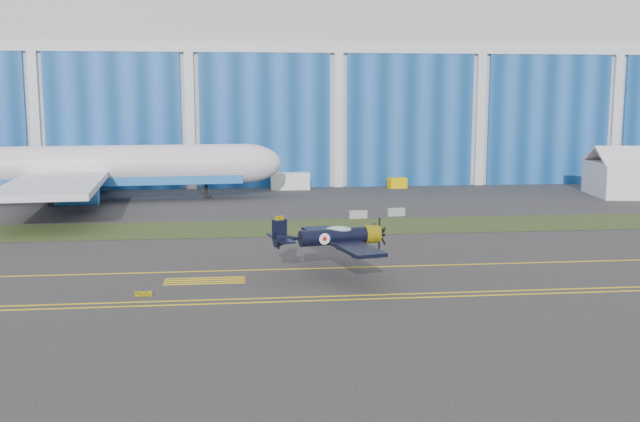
{
  "coord_description": "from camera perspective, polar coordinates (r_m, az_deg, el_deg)",
  "views": [
    {
      "loc": [
        -15.65,
        -62.89,
        13.53
      ],
      "look_at": [
        -8.29,
        1.21,
        3.68
      ],
      "focal_mm": 42.0,
      "sensor_mm": 36.0,
      "label": 1
    }
  ],
  "objects": [
    {
      "name": "jetliner",
      "position": [
        101.67,
        -18.15,
        6.48
      ],
      "size": [
        63.29,
        54.98,
        20.76
      ],
      "rotation": [
        0.0,
        0.0,
        0.08
      ],
      "color": "white",
      "rests_on": "ground"
    },
    {
      "name": "taxiway_centreline",
      "position": [
        61.47,
        8.39,
        -4.12
      ],
      "size": [
        200.0,
        0.2,
        0.02
      ],
      "primitive_type": "cube",
      "color": "yellow",
      "rests_on": "ground"
    },
    {
      "name": "tug",
      "position": [
        112.91,
        5.9,
        2.15
      ],
      "size": [
        2.88,
        2.06,
        1.55
      ],
      "primitive_type": "cube",
      "rotation": [
        0.0,
        0.0,
        0.16
      ],
      "color": "#F2C300",
      "rests_on": "ground"
    },
    {
      "name": "guard_board_left",
      "position": [
        52.99,
        -13.29,
        -6.15
      ],
      "size": [
        1.2,
        0.15,
        0.35
      ],
      "primitive_type": "cube",
      "color": "yellow",
      "rests_on": "ground"
    },
    {
      "name": "shipping_container",
      "position": [
        110.71,
        -2.29,
        2.3
      ],
      "size": [
        5.72,
        2.33,
        2.47
      ],
      "primitive_type": "cube",
      "rotation": [
        0.0,
        0.0,
        0.01
      ],
      "color": "white",
      "rests_on": "ground"
    },
    {
      "name": "edge_line_near",
      "position": [
        52.62,
        11.06,
        -6.37
      ],
      "size": [
        80.0,
        0.2,
        0.02
      ],
      "primitive_type": "cube",
      "color": "yellow",
      "rests_on": "ground"
    },
    {
      "name": "ground",
      "position": [
        66.2,
        7.28,
        -3.18
      ],
      "size": [
        260.0,
        260.0,
        0.0
      ],
      "primitive_type": "plane",
      "color": "#393637",
      "rests_on": "ground"
    },
    {
      "name": "hold_short_ladder",
      "position": [
        56.48,
        -8.78,
        -5.27
      ],
      "size": [
        6.0,
        2.4,
        0.02
      ],
      "primitive_type": null,
      "color": "yellow",
      "rests_on": "ground"
    },
    {
      "name": "barrier_a",
      "position": [
        84.18,
        2.92,
        -0.27
      ],
      "size": [
        2.03,
        0.7,
        0.9
      ],
      "primitive_type": "cube",
      "rotation": [
        0.0,
        0.0,
        0.05
      ],
      "color": "gray",
      "rests_on": "ground"
    },
    {
      "name": "warbird",
      "position": [
        56.56,
        1.04,
        -1.97
      ],
      "size": [
        12.55,
        14.1,
        3.6
      ],
      "rotation": [
        0.0,
        0.0,
        0.23
      ],
      "color": "black",
      "rests_on": "ground"
    },
    {
      "name": "edge_line_far",
      "position": [
        53.54,
        10.74,
        -6.1
      ],
      "size": [
        80.0,
        0.2,
        0.02
      ],
      "primitive_type": "cube",
      "color": "yellow",
      "rests_on": "ground"
    },
    {
      "name": "grass_median",
      "position": [
        79.62,
        4.89,
        -1.12
      ],
      "size": [
        260.0,
        10.0,
        0.02
      ],
      "primitive_type": "cube",
      "color": "#475128",
      "rests_on": "ground"
    },
    {
      "name": "barrier_b",
      "position": [
        86.33,
        5.82,
        -0.08
      ],
      "size": [
        2.06,
        0.86,
        0.9
      ],
      "primitive_type": "cube",
      "rotation": [
        0.0,
        0.0,
        0.13
      ],
      "color": "gray",
      "rests_on": "ground"
    },
    {
      "name": "hangar",
      "position": [
        135.59,
        0.08,
        9.28
      ],
      "size": [
        220.0,
        45.7,
        30.0
      ],
      "color": "silver",
      "rests_on": "ground"
    }
  ]
}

